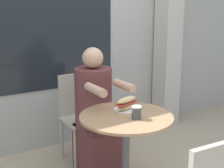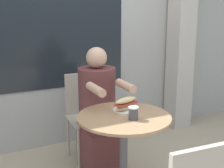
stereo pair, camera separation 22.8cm
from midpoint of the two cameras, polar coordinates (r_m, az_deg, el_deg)
storefront_wall at (r=3.41m, az=-6.84°, el=11.83°), size 8.00×0.09×2.80m
lattice_pillar at (r=3.99m, az=14.20°, el=8.94°), size 0.25×0.25×2.40m
cafe_table at (r=2.41m, az=4.92°, el=-10.24°), size 0.71×0.71×0.73m
diner_chair at (r=3.17m, az=-2.91°, el=-4.47°), size 0.39×0.39×0.87m
seated_diner at (r=2.87m, az=-0.16°, el=-6.62°), size 0.35×0.61×1.18m
sandwich_on_plate at (r=2.44m, az=5.25°, el=-3.83°), size 0.23×0.20×0.11m
drink_cup at (r=2.26m, az=6.83°, el=-5.35°), size 0.07×0.07×0.10m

